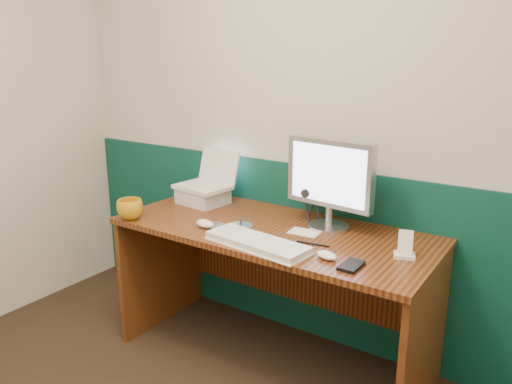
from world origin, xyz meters
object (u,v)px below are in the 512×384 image
Objects in this scene: laptop at (202,168)px; monitor at (330,183)px; desk at (272,296)px; camcorder at (313,201)px; mug at (130,209)px; keyboard at (257,243)px.

laptop is 0.79m from monitor.
monitor reaches higher than desk.
desk is at bearing -125.08° from camcorder.
camcorder reaches higher than mug.
keyboard is 2.25× the size of camcorder.
camcorder is at bearing 90.73° from keyboard.
keyboard is (0.07, -0.25, 0.39)m from desk.
keyboard is 0.45m from camcorder.
desk is 0.82m from laptop.
laptop is 0.63× the size of monitor.
desk is 0.87m from mug.
desk is at bearing -6.69° from laptop.
desk is 0.53m from camcorder.
laptop is at bearing 72.73° from mug.
laptop is at bearing -178.71° from camcorder.
desk is 3.24× the size of keyboard.
mug is (-0.92, -0.45, -0.18)m from monitor.
mug is at bearing -147.54° from monitor.
mug is (-0.13, -0.43, -0.16)m from laptop.
monitor reaches higher than laptop.
keyboard reaches higher than desk.
keyboard is at bearing 3.77° from mug.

